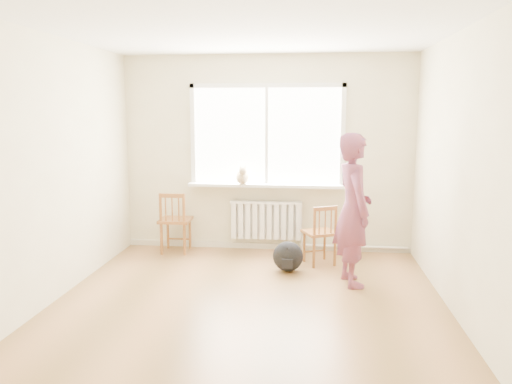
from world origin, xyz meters
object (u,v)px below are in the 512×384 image
(cat, at_px, (243,176))
(backpack, at_px, (288,256))
(chair_right, at_px, (321,235))
(person, at_px, (353,210))
(chair_left, at_px, (175,222))

(cat, distance_m, backpack, 1.35)
(cat, bearing_deg, backpack, -59.76)
(chair_right, xyz_separation_m, person, (0.33, -0.66, 0.46))
(person, bearing_deg, backpack, 50.47)
(person, distance_m, cat, 1.82)
(chair_right, xyz_separation_m, backpack, (-0.40, -0.31, -0.21))
(person, relative_size, cat, 4.27)
(person, bearing_deg, cat, 37.07)
(person, xyz_separation_m, cat, (-1.40, 1.14, 0.20))
(chair_right, xyz_separation_m, cat, (-1.07, 0.48, 0.67))
(cat, bearing_deg, chair_left, 179.33)
(chair_right, bearing_deg, chair_left, -34.37)
(chair_left, relative_size, person, 0.50)
(person, relative_size, backpack, 4.61)
(chair_left, relative_size, chair_right, 1.09)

